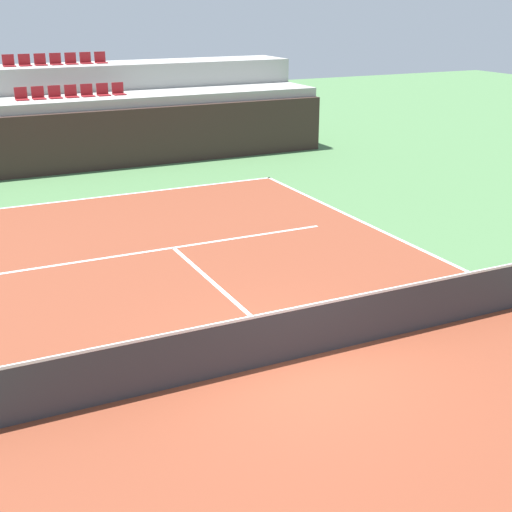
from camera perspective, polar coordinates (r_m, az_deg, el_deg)
The scene contains 11 objects.
ground_plane at distance 12.34m, azimuth 3.42°, elevation -8.22°, with size 80.00×80.00×0.00m, color #477042.
court_surface at distance 12.34m, azimuth 3.42°, elevation -8.20°, with size 11.00×24.00×0.01m, color brown.
baseline_far at distance 22.83m, azimuth -11.31°, elevation 4.78°, with size 11.00×0.10×0.00m, color white.
service_line_far at distance 17.73m, azimuth -6.64°, elevation 0.66°, with size 8.26×0.10×0.00m, color white.
centre_service_line at distance 14.93m, azimuth -2.54°, elevation -2.97°, with size 0.10×6.40×0.00m, color white.
back_wall at distance 26.22m, azimuth -13.65°, elevation 8.88°, with size 19.15×0.30×2.11m, color #33231E.
stands_tier_lower at distance 27.50m, azimuth -14.31°, elevation 9.68°, with size 19.15×2.40×2.46m, color #9E9E99.
stands_tier_upper at distance 29.75m, azimuth -15.39°, elevation 11.27°, with size 19.15×2.40×3.42m, color #9E9E99.
seating_row_lower at distance 27.40m, azimuth -14.60°, elevation 12.49°, with size 3.95×0.44×0.44m.
seating_row_upper at distance 29.65m, azimuth -15.75°, elevation 14.79°, with size 3.95×0.44×0.44m.
tennis_net at distance 12.11m, azimuth 3.47°, elevation -6.09°, with size 11.08×0.08×1.07m.
Camera 1 is at (-5.38, -9.47, 5.80)m, focal length 49.86 mm.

